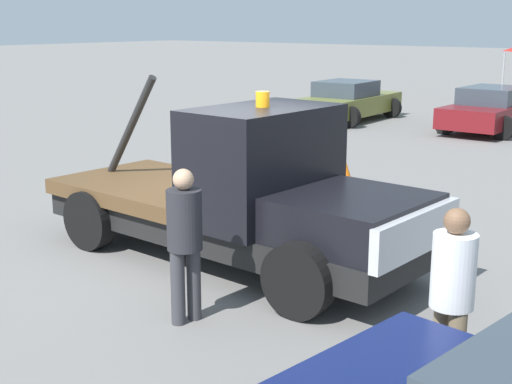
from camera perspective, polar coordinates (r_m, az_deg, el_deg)
name	(u,v)px	position (r m, az deg, el deg)	size (l,w,h in m)	color
ground_plane	(228,259)	(10.15, -2.23, -5.36)	(160.00, 160.00, 0.00)	slate
tow_truck	(247,199)	(9.65, -0.72, -0.54)	(5.92, 2.40, 2.51)	black
person_near_truck	(452,289)	(6.51, 15.43, -7.52)	(0.39, 0.39, 1.74)	#847051
person_at_hood	(185,235)	(7.83, -5.72, -3.45)	(0.39, 0.39, 1.75)	#38383D
parked_car_olive	(348,101)	(24.22, 7.38, 7.21)	(2.54, 4.53, 1.34)	olive
parked_car_maroon	(494,109)	(23.03, 18.54, 6.30)	(2.40, 4.89, 1.34)	maroon
traffic_cone	(344,171)	(14.88, 7.08, 1.70)	(0.40, 0.40, 0.55)	black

